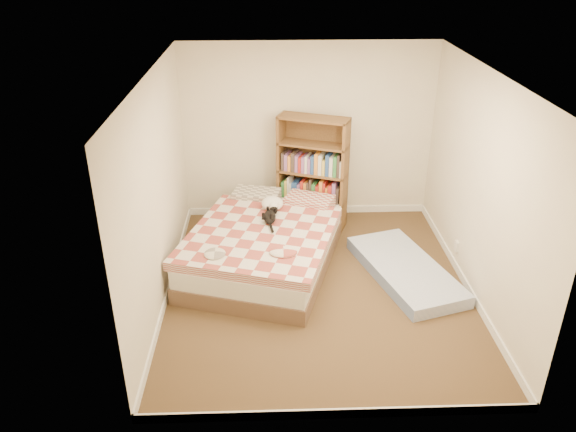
{
  "coord_description": "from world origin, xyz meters",
  "views": [
    {
      "loc": [
        -0.55,
        -5.51,
        3.73
      ],
      "look_at": [
        -0.34,
        0.3,
        0.8
      ],
      "focal_mm": 35.0,
      "sensor_mm": 36.0,
      "label": 1
    }
  ],
  "objects_px": {
    "floor_mattress": "(405,270)",
    "white_dog": "(273,203)",
    "bookshelf": "(312,186)",
    "black_cat": "(270,216)",
    "bed": "(265,244)"
  },
  "relations": [
    {
      "from": "floor_mattress",
      "to": "black_cat",
      "type": "bearing_deg",
      "value": 145.88
    },
    {
      "from": "black_cat",
      "to": "white_dog",
      "type": "distance_m",
      "value": 0.32
    },
    {
      "from": "bookshelf",
      "to": "white_dog",
      "type": "xyz_separation_m",
      "value": [
        -0.55,
        -0.62,
        0.04
      ]
    },
    {
      "from": "floor_mattress",
      "to": "white_dog",
      "type": "relative_size",
      "value": 4.06
    },
    {
      "from": "bed",
      "to": "black_cat",
      "type": "xyz_separation_m",
      "value": [
        0.07,
        0.13,
        0.32
      ]
    },
    {
      "from": "bookshelf",
      "to": "black_cat",
      "type": "height_order",
      "value": "bookshelf"
    },
    {
      "from": "bookshelf",
      "to": "floor_mattress",
      "type": "height_order",
      "value": "bookshelf"
    },
    {
      "from": "bookshelf",
      "to": "black_cat",
      "type": "bearing_deg",
      "value": -101.18
    },
    {
      "from": "bookshelf",
      "to": "floor_mattress",
      "type": "distance_m",
      "value": 1.84
    },
    {
      "from": "bed",
      "to": "floor_mattress",
      "type": "height_order",
      "value": "bed"
    },
    {
      "from": "bookshelf",
      "to": "black_cat",
      "type": "distance_m",
      "value": 1.11
    },
    {
      "from": "white_dog",
      "to": "floor_mattress",
      "type": "bearing_deg",
      "value": 9.22
    },
    {
      "from": "floor_mattress",
      "to": "white_dog",
      "type": "height_order",
      "value": "white_dog"
    },
    {
      "from": "white_dog",
      "to": "bed",
      "type": "bearing_deg",
      "value": -67.82
    },
    {
      "from": "bookshelf",
      "to": "floor_mattress",
      "type": "bearing_deg",
      "value": -32.82
    }
  ]
}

